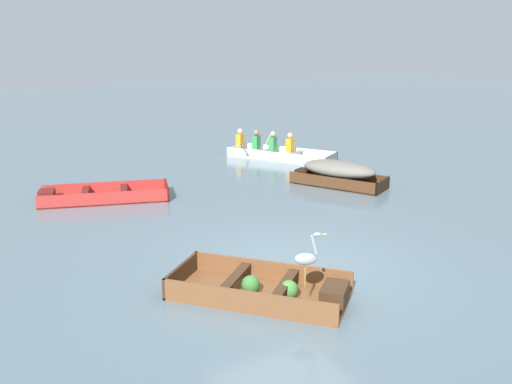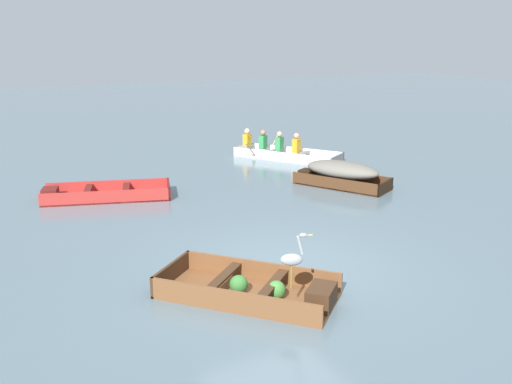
% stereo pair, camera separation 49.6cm
% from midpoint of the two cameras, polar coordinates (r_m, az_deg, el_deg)
% --- Properties ---
extents(ground_plane, '(80.00, 80.00, 0.00)m').
position_cam_midpoint_polar(ground_plane, '(10.00, 2.27, -7.44)').
color(ground_plane, slate).
extents(dinghy_wooden_brown_foreground, '(2.70, 2.83, 0.34)m').
position_cam_midpoint_polar(dinghy_wooden_brown_foreground, '(8.83, -0.43, -9.77)').
color(dinghy_wooden_brown_foreground, brown).
rests_on(dinghy_wooden_brown_foreground, ground).
extents(skiff_dark_varnish_near_moored, '(1.97, 2.63, 0.69)m').
position_cam_midpoint_polar(skiff_dark_varnish_near_moored, '(15.28, 7.29, 2.02)').
color(skiff_dark_varnish_near_moored, '#4C2D19').
rests_on(skiff_dark_varnish_near_moored, ground).
extents(skiff_red_mid_moored, '(3.23, 1.92, 0.32)m').
position_cam_midpoint_polar(skiff_red_mid_moored, '(14.45, -16.35, -0.39)').
color(skiff_red_mid_moored, '#AD2D28').
rests_on(skiff_red_mid_moored, ground).
extents(rowboat_white_with_crew, '(2.83, 3.51, 0.88)m').
position_cam_midpoint_polar(rowboat_white_with_crew, '(18.73, 1.05, 4.07)').
color(rowboat_white_with_crew, white).
rests_on(rowboat_white_with_crew, ground).
extents(heron_on_dinghy, '(0.44, 0.27, 0.84)m').
position_cam_midpoint_polar(heron_on_dinghy, '(8.22, 3.34, -6.55)').
color(heron_on_dinghy, olive).
rests_on(heron_on_dinghy, dinghy_wooden_brown_foreground).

